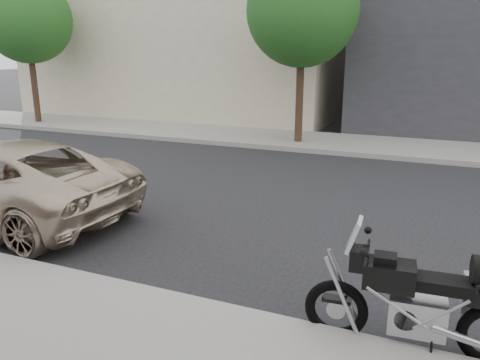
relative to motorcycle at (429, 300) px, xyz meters
The scene contains 7 objects.
ground 4.46m from the motorcycle, 61.01° to the right, with size 120.00×120.00×0.00m, color black.
far_sidewalk 10.60m from the motorcycle, 78.32° to the right, with size 44.00×3.00×0.15m, color gray.
far_building_cream 20.91m from the motorcycle, 57.31° to the right, with size 14.00×11.00×8.00m.
street_tree_mid 11.27m from the motorcycle, 67.22° to the right, with size 3.40×3.40×5.70m.
street_tree_right 18.42m from the motorcycle, 33.09° to the right, with size 3.40×3.40×5.70m.
motorcycle is the anchor object (origin of this frame).
minivan 7.42m from the motorcycle, ahead, with size 2.39×5.18×1.44m, color #C2B097.
Camera 1 is at (-2.01, 8.44, 3.02)m, focal length 35.00 mm.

